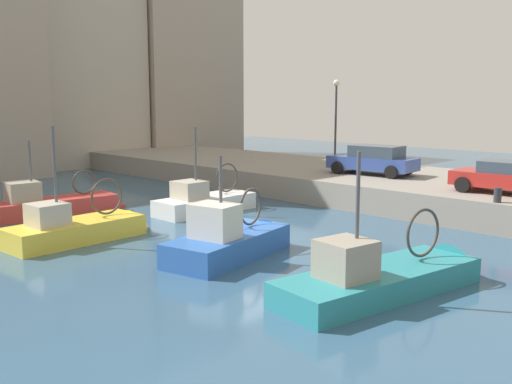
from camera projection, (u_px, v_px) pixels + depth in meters
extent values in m
plane|color=#335675|center=(242.00, 240.00, 21.25)|extent=(80.00, 80.00, 0.00)
cube|color=gray|center=(412.00, 189.00, 29.15)|extent=(9.00, 56.00, 1.20)
cube|color=teal|center=(379.00, 294.00, 15.43)|extent=(6.30, 2.76, 1.31)
cone|color=teal|center=(457.00, 271.00, 17.43)|extent=(1.13, 1.85, 1.74)
cube|color=#B2A893|center=(380.00, 272.00, 15.33)|extent=(6.04, 2.58, 0.08)
cube|color=gray|center=(346.00, 260.00, 14.50)|extent=(1.37, 1.36, 0.98)
cylinder|color=#4C4C51|center=(357.00, 216.00, 14.55)|extent=(0.10, 0.10, 3.17)
torus|color=#3F3833|center=(423.00, 233.00, 16.21)|extent=(1.37, 0.27, 1.37)
sphere|color=white|center=(299.00, 289.00, 15.16)|extent=(0.32, 0.32, 0.32)
cube|color=white|center=(205.00, 212.00, 26.30)|extent=(4.73, 1.76, 1.44)
cone|color=white|center=(248.00, 205.00, 28.21)|extent=(0.92, 1.53, 1.52)
cube|color=#896B4C|center=(205.00, 198.00, 26.20)|extent=(4.54, 1.62, 0.08)
cube|color=#B7AD99|center=(190.00, 190.00, 25.51)|extent=(1.22, 1.26, 0.81)
cylinder|color=#4C4C51|center=(196.00, 164.00, 25.58)|extent=(0.10, 0.10, 3.14)
torus|color=#3F3833|center=(227.00, 178.00, 27.01)|extent=(1.34, 0.10, 1.34)
sphere|color=white|center=(167.00, 209.00, 25.91)|extent=(0.32, 0.32, 0.32)
cube|color=gold|center=(76.00, 241.00, 21.02)|extent=(4.93, 2.07, 1.47)
cone|color=gold|center=(139.00, 229.00, 23.05)|extent=(0.99, 1.65, 1.60)
cube|color=#B2A893|center=(75.00, 223.00, 20.91)|extent=(4.73, 1.91, 0.08)
cube|color=#B7AD99|center=(48.00, 215.00, 20.09)|extent=(1.24, 1.21, 0.81)
cylinder|color=#4C4C51|center=(55.00, 177.00, 20.15)|extent=(0.10, 0.10, 3.45)
torus|color=#3F3833|center=(107.00, 196.00, 21.78)|extent=(1.36, 0.16, 1.35)
sphere|color=white|center=(23.00, 238.00, 20.56)|extent=(0.32, 0.32, 0.32)
cube|color=#2D60B7|center=(228.00, 257.00, 18.92)|extent=(4.90, 2.83, 1.56)
cone|color=#2D60B7|center=(272.00, 241.00, 21.12)|extent=(1.24, 1.85, 1.69)
cube|color=#9E7A51|center=(228.00, 236.00, 18.81)|extent=(4.69, 2.64, 0.08)
cube|color=beige|center=(215.00, 222.00, 18.13)|extent=(1.34, 1.58, 1.10)
cylinder|color=#4C4C51|center=(221.00, 197.00, 18.29)|extent=(0.10, 0.10, 2.59)
torus|color=#3F3833|center=(251.00, 207.00, 19.76)|extent=(1.25, 0.35, 1.27)
sphere|color=white|center=(175.00, 255.00, 18.29)|extent=(0.32, 0.32, 0.32)
cube|color=#BC3833|center=(50.00, 215.00, 25.62)|extent=(5.79, 2.21, 1.46)
cone|color=#BC3833|center=(118.00, 207.00, 27.59)|extent=(1.05, 1.55, 1.47)
cube|color=#9E7A51|center=(49.00, 200.00, 25.52)|extent=(5.55, 2.05, 0.08)
cube|color=gray|center=(23.00, 192.00, 24.76)|extent=(1.38, 1.29, 0.87)
cylinder|color=#4C4C51|center=(31.00, 172.00, 24.86)|extent=(0.10, 0.10, 2.62)
torus|color=#3F3833|center=(84.00, 182.00, 26.39)|extent=(1.10, 0.19, 1.09)
sphere|color=white|center=(3.00, 212.00, 25.23)|extent=(0.32, 0.32, 0.32)
cube|color=red|center=(506.00, 180.00, 23.89)|extent=(1.97, 4.21, 0.58)
cube|color=#384756|center=(512.00, 167.00, 23.67)|extent=(1.67, 2.39, 0.47)
cylinder|color=black|center=(463.00, 185.00, 24.21)|extent=(0.25, 0.65, 0.64)
cylinder|color=black|center=(480.00, 180.00, 25.50)|extent=(0.25, 0.65, 0.64)
cube|color=#334C9E|center=(372.00, 163.00, 29.80)|extent=(2.28, 4.54, 0.62)
cube|color=#384756|center=(377.00, 151.00, 29.57)|extent=(1.84, 2.61, 0.58)
cylinder|color=black|center=(338.00, 168.00, 30.07)|extent=(0.29, 0.66, 0.64)
cylinder|color=black|center=(355.00, 165.00, 31.44)|extent=(0.29, 0.66, 0.64)
cylinder|color=black|center=(391.00, 172.00, 28.24)|extent=(0.29, 0.66, 0.64)
cylinder|color=black|center=(407.00, 169.00, 29.62)|extent=(0.29, 0.66, 0.64)
cylinder|color=#2D2D33|center=(498.00, 195.00, 21.92)|extent=(0.28, 0.28, 0.55)
cylinder|color=#38383D|center=(336.00, 125.00, 33.90)|extent=(0.12, 0.12, 4.50)
sphere|color=#F2EACC|center=(337.00, 83.00, 33.52)|extent=(0.36, 0.36, 0.36)
cube|color=#B2A899|center=(65.00, 45.00, 43.62)|extent=(9.91, 6.92, 17.70)
cube|color=#A39384|center=(175.00, 58.00, 50.19)|extent=(9.28, 7.04, 16.64)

